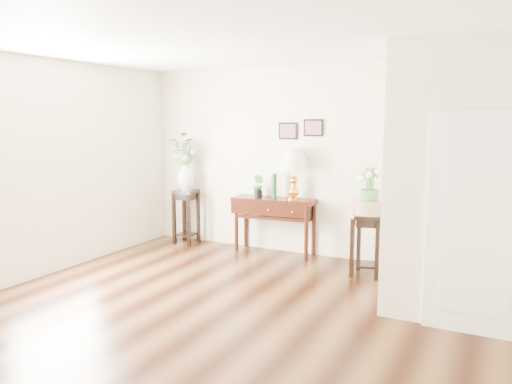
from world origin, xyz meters
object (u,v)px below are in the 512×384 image
Objects in this scene: table_lamp at (294,176)px; plant_stand_a at (186,217)px; plant_stand_b at (368,245)px; console_table at (274,226)px.

plant_stand_a is (-1.86, -0.09, -0.76)m from table_lamp.
table_lamp reaches higher than plant_stand_b.
plant_stand_b is (1.24, -0.47, -0.79)m from table_lamp.
plant_stand_b is at bearing -6.91° from plant_stand_a.
console_table is 1.55m from plant_stand_a.
table_lamp is 0.87× the size of plant_stand_a.
table_lamp is 2.01m from plant_stand_a.
plant_stand_b is at bearing -20.67° from table_lamp.
console_table is at bearing 3.42° from plant_stand_a.
plant_stand_a is at bearing 178.07° from console_table.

